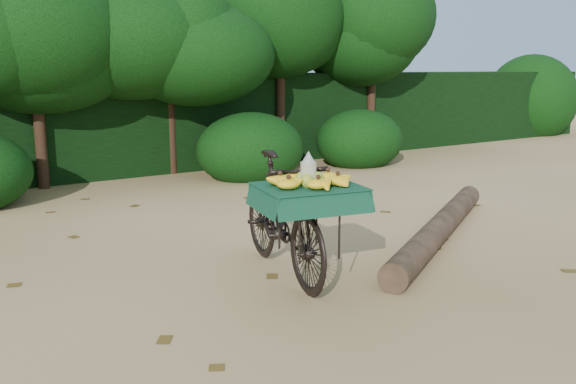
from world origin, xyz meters
TOP-DOWN VIEW (x-y plane):
  - ground at (0.00, 0.00)m, footprint 80.00×80.00m
  - vendor_bicycle at (-0.85, -0.39)m, footprint 1.05×2.00m
  - fallen_log at (1.32, -0.33)m, footprint 3.46×2.22m
  - hedge_backdrop at (0.00, 6.30)m, footprint 26.00×1.80m
  - tree_row at (-0.65, 5.50)m, footprint 14.50×2.00m
  - bush_clumps at (0.50, 4.30)m, footprint 8.80×1.70m
  - leaf_litter at (0.00, 0.65)m, footprint 7.00×7.30m

SIDE VIEW (x-z plane):
  - ground at x=0.00m, z-range 0.00..0.00m
  - leaf_litter at x=0.00m, z-range 0.00..0.01m
  - fallen_log at x=1.32m, z-range 0.00..0.28m
  - bush_clumps at x=0.50m, z-range 0.00..0.90m
  - vendor_bicycle at x=-0.85m, z-range 0.01..1.18m
  - hedge_backdrop at x=0.00m, z-range 0.00..1.80m
  - tree_row at x=-0.65m, z-range 0.00..4.00m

